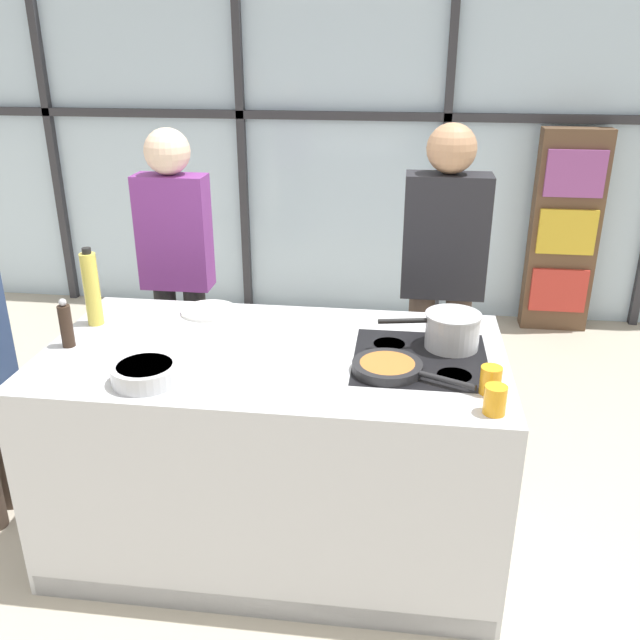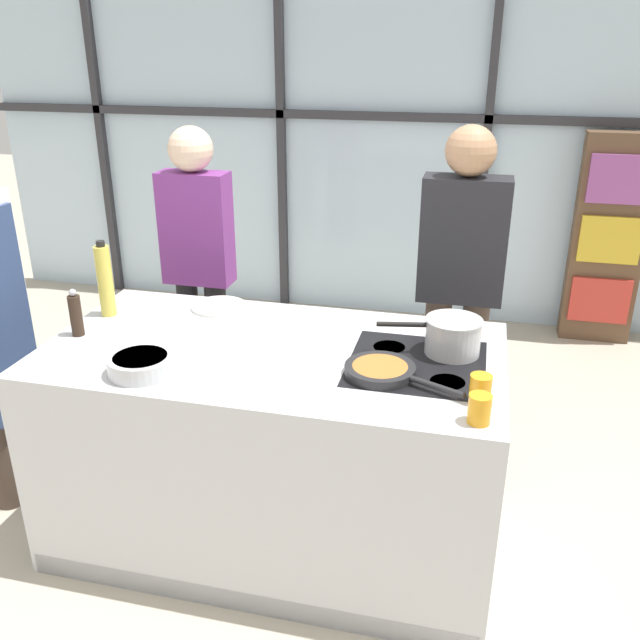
% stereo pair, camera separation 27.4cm
% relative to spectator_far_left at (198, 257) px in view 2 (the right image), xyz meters
% --- Properties ---
extents(ground_plane, '(18.00, 18.00, 0.00)m').
position_rel_spectator_far_left_xyz_m(ground_plane, '(0.70, -0.91, -0.98)').
color(ground_plane, '#BCB29E').
extents(back_window_wall, '(6.40, 0.10, 2.80)m').
position_rel_spectator_far_left_xyz_m(back_window_wall, '(0.70, 1.89, 0.43)').
color(back_window_wall, silver).
rests_on(back_window_wall, ground_plane).
extents(bookshelf, '(0.48, 0.19, 1.49)m').
position_rel_spectator_far_left_xyz_m(bookshelf, '(2.36, 1.70, -0.23)').
color(bookshelf, brown).
rests_on(bookshelf, ground_plane).
extents(demo_island, '(1.85, 0.97, 0.92)m').
position_rel_spectator_far_left_xyz_m(demo_island, '(0.70, -0.91, -0.52)').
color(demo_island, silver).
rests_on(demo_island, ground_plane).
extents(spectator_far_left, '(0.37, 0.23, 1.67)m').
position_rel_spectator_far_left_xyz_m(spectator_far_left, '(0.00, 0.00, 0.00)').
color(spectator_far_left, black).
rests_on(spectator_far_left, ground_plane).
extents(spectator_center_left, '(0.42, 0.24, 1.71)m').
position_rel_spectator_far_left_xyz_m(spectator_center_left, '(1.40, -0.00, 0.01)').
color(spectator_center_left, '#47382D').
rests_on(spectator_center_left, ground_plane).
extents(frying_pan, '(0.45, 0.29, 0.04)m').
position_rel_spectator_far_left_xyz_m(frying_pan, '(1.17, -1.04, -0.04)').
color(frying_pan, '#232326').
rests_on(frying_pan, demo_island).
extents(saucepan, '(0.41, 0.22, 0.15)m').
position_rel_spectator_far_left_xyz_m(saucepan, '(1.41, -0.78, 0.02)').
color(saucepan, silver).
rests_on(saucepan, demo_island).
extents(white_plate, '(0.25, 0.25, 0.01)m').
position_rel_spectator_far_left_xyz_m(white_plate, '(0.33, -0.54, -0.05)').
color(white_plate, white).
rests_on(white_plate, demo_island).
extents(mixing_bowl, '(0.25, 0.25, 0.07)m').
position_rel_spectator_far_left_xyz_m(mixing_bowl, '(0.29, -1.23, -0.02)').
color(mixing_bowl, silver).
rests_on(mixing_bowl, demo_island).
extents(oil_bottle, '(0.07, 0.07, 0.34)m').
position_rel_spectator_far_left_xyz_m(oil_bottle, '(-0.12, -0.74, 0.11)').
color(oil_bottle, '#E0CC4C').
rests_on(oil_bottle, demo_island).
extents(pepper_grinder, '(0.05, 0.05, 0.21)m').
position_rel_spectator_far_left_xyz_m(pepper_grinder, '(-0.13, -0.97, 0.04)').
color(pepper_grinder, '#332319').
rests_on(pepper_grinder, demo_island).
extents(juice_glass_near, '(0.08, 0.08, 0.10)m').
position_rel_spectator_far_left_xyz_m(juice_glass_near, '(1.52, -1.30, -0.01)').
color(juice_glass_near, orange).
rests_on(juice_glass_near, demo_island).
extents(juice_glass_far, '(0.08, 0.08, 0.10)m').
position_rel_spectator_far_left_xyz_m(juice_glass_far, '(1.52, -1.16, -0.01)').
color(juice_glass_far, orange).
rests_on(juice_glass_far, demo_island).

